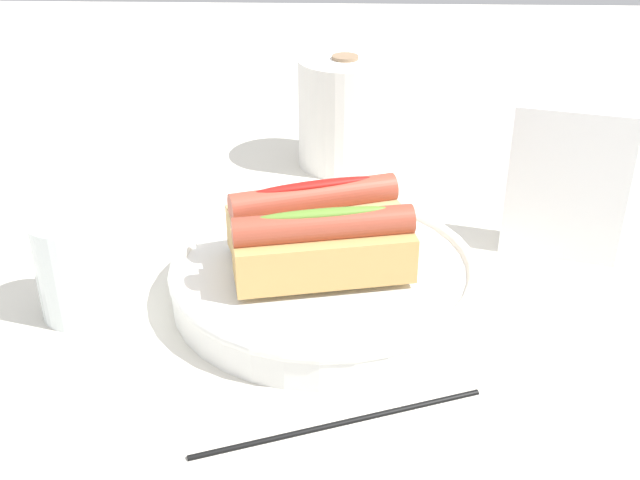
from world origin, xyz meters
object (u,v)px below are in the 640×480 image
paper_towel_roll (344,113)px  napkin_box (567,180)px  hotdog_back (314,218)px  chopstick_near (340,421)px  serving_bowl (320,277)px  hotdog_front (326,247)px  water_glass (77,272)px

paper_towel_roll → napkin_box: (0.21, -0.21, 0.01)m
hotdog_back → chopstick_near: (0.03, -0.20, -0.06)m
hotdog_back → chopstick_near: hotdog_back is taller
serving_bowl → hotdog_front: 0.05m
water_glass → hotdog_front: bearing=1.2°
hotdog_front → chopstick_near: (0.01, -0.14, -0.06)m
serving_bowl → hotdog_back: size_ratio=1.73×
water_glass → chopstick_near: 0.27m
hotdog_back → napkin_box: napkin_box is taller
paper_towel_roll → hotdog_back: bearing=-95.3°
chopstick_near → napkin_box: bearing=30.7°
serving_bowl → hotdog_front: (0.01, -0.03, 0.05)m
hotdog_front → napkin_box: (0.23, 0.12, 0.01)m
serving_bowl → paper_towel_roll: 0.31m
water_glass → paper_towel_roll: 0.40m
chopstick_near → hotdog_front: bearing=75.4°
hotdog_front → paper_towel_roll: size_ratio=1.17×
paper_towel_roll → chopstick_near: size_ratio=0.61×
chopstick_near → hotdog_back: bearing=77.4°
hotdog_front → chopstick_near: size_ratio=0.71×
serving_bowl → hotdog_back: (-0.01, 0.03, 0.05)m
serving_bowl → hotdog_back: bearing=102.9°
water_glass → paper_towel_roll: (0.23, 0.33, 0.03)m
serving_bowl → water_glass: water_glass is taller
paper_towel_roll → chopstick_near: bearing=-89.9°
hotdog_front → paper_towel_roll: (0.01, 0.33, 0.00)m
hotdog_back → chopstick_near: 0.21m
serving_bowl → water_glass: size_ratio=3.04×
water_glass → napkin_box: 0.46m
paper_towel_roll → napkin_box: size_ratio=0.89×
napkin_box → chopstick_near: size_ratio=0.68×
hotdog_front → paper_towel_roll: 0.33m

